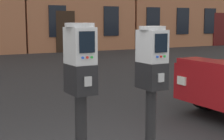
% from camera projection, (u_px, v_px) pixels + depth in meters
% --- Properties ---
extents(parking_meter_near_kerb, '(0.23, 0.26, 1.47)m').
position_uv_depth(parking_meter_near_kerb, '(81.00, 85.00, 2.55)').
color(parking_meter_near_kerb, black).
rests_on(parking_meter_near_kerb, sidewalk_slab).
extents(parking_meter_twin_adjacent, '(0.23, 0.26, 1.44)m').
position_uv_depth(parking_meter_twin_adjacent, '(151.00, 81.00, 2.84)').
color(parking_meter_twin_adjacent, black).
rests_on(parking_meter_twin_adjacent, sidewalk_slab).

